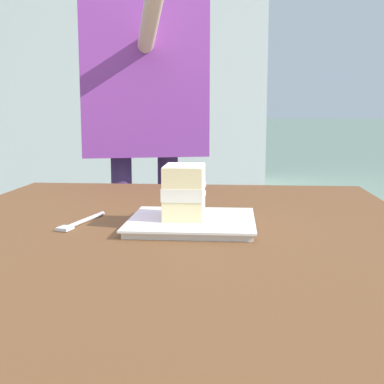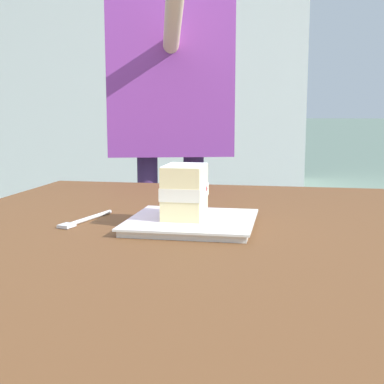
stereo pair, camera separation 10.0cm
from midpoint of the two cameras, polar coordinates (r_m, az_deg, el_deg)
patio_table at (r=0.84m, az=-7.96°, el=-12.81°), size 1.62×0.99×0.76m
dessert_plate at (r=1.01m, az=-2.84°, el=-3.33°), size 0.24×0.24×0.02m
cake_slice at (r=1.01m, az=-3.69°, el=0.03°), size 0.10×0.08×0.10m
dessert_fork at (r=1.07m, az=-14.70°, el=-3.22°), size 0.17×0.05×0.01m
diner_person at (r=1.93m, az=-6.79°, el=11.78°), size 0.61×0.48×1.63m
patio_building at (r=5.85m, az=-6.06°, el=14.41°), size 4.48×2.44×3.13m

